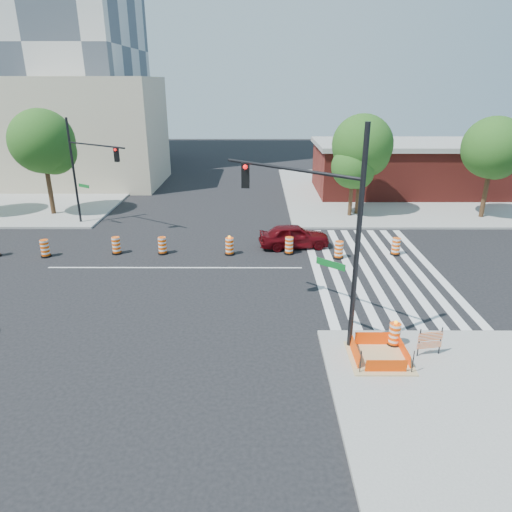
% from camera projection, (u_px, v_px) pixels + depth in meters
% --- Properties ---
extents(ground, '(120.00, 120.00, 0.00)m').
position_uv_depth(ground, '(175.00, 268.00, 25.13)').
color(ground, black).
rests_on(ground, ground).
extents(sidewalk_ne, '(22.00, 22.00, 0.15)m').
position_uv_depth(sidewalk_ne, '(404.00, 192.00, 41.85)').
color(sidewalk_ne, gray).
rests_on(sidewalk_ne, ground).
extents(sidewalk_nw, '(22.00, 22.00, 0.15)m').
position_uv_depth(sidewalk_nw, '(13.00, 192.00, 41.96)').
color(sidewalk_nw, gray).
rests_on(sidewalk_nw, ground).
extents(crosswalk_east, '(6.75, 13.50, 0.01)m').
position_uv_depth(crosswalk_east, '(373.00, 268.00, 25.09)').
color(crosswalk_east, silver).
rests_on(crosswalk_east, ground).
extents(lane_centerline, '(14.00, 0.12, 0.01)m').
position_uv_depth(lane_centerline, '(175.00, 268.00, 25.13)').
color(lane_centerline, silver).
rests_on(lane_centerline, ground).
extents(excavation_pit, '(2.20, 2.20, 0.90)m').
position_uv_depth(excavation_pit, '(379.00, 357.00, 16.62)').
color(excavation_pit, tan).
rests_on(excavation_pit, ground).
extents(brick_storefront, '(16.50, 8.50, 4.60)m').
position_uv_depth(brick_storefront, '(407.00, 168.00, 41.04)').
color(brick_storefront, maroon).
rests_on(brick_storefront, ground).
extents(beige_midrise, '(14.00, 10.00, 10.00)m').
position_uv_depth(beige_midrise, '(86.00, 132.00, 43.90)').
color(beige_midrise, '#C4B496').
rests_on(beige_midrise, ground).
extents(red_coupe, '(4.47, 2.28, 1.46)m').
position_uv_depth(red_coupe, '(294.00, 236.00, 27.99)').
color(red_coupe, '#4E060B').
rests_on(red_coupe, ground).
extents(signal_pole_se, '(4.85, 4.17, 8.27)m').
position_uv_depth(signal_pole_se, '(317.00, 214.00, 16.73)').
color(signal_pole_se, black).
rests_on(signal_pole_se, ground).
extents(signal_pole_nw, '(4.66, 3.07, 7.22)m').
position_uv_depth(signal_pole_nw, '(87.00, 164.00, 30.56)').
color(signal_pole_nw, black).
rests_on(signal_pole_nw, ground).
extents(pit_drum, '(0.54, 0.54, 1.06)m').
position_uv_depth(pit_drum, '(394.00, 335.00, 17.33)').
color(pit_drum, black).
rests_on(pit_drum, ground).
extents(barricade, '(0.94, 0.20, 1.12)m').
position_uv_depth(barricade, '(430.00, 340.00, 16.65)').
color(barricade, '#FC5005').
rests_on(barricade, ground).
extents(tree_north_b, '(4.62, 4.62, 7.86)m').
position_uv_depth(tree_north_b, '(44.00, 145.00, 33.12)').
color(tree_north_b, '#382314').
rests_on(tree_north_b, ground).
extents(tree_north_c, '(3.20, 3.16, 5.38)m').
position_uv_depth(tree_north_c, '(353.00, 169.00, 33.22)').
color(tree_north_c, '#382314').
rests_on(tree_north_c, ground).
extents(tree_north_d, '(4.41, 4.41, 7.50)m').
position_uv_depth(tree_north_d, '(363.00, 148.00, 33.24)').
color(tree_north_d, '#382314').
rests_on(tree_north_d, ground).
extents(tree_north_e, '(4.35, 4.35, 7.40)m').
position_uv_depth(tree_north_e, '(493.00, 151.00, 32.37)').
color(tree_north_e, '#382314').
rests_on(tree_north_e, ground).
extents(median_drum_1, '(0.60, 0.60, 1.02)m').
position_uv_depth(median_drum_1, '(45.00, 249.00, 26.54)').
color(median_drum_1, black).
rests_on(median_drum_1, ground).
extents(median_drum_2, '(0.60, 0.60, 1.02)m').
position_uv_depth(median_drum_2, '(116.00, 246.00, 27.01)').
color(median_drum_2, black).
rests_on(median_drum_2, ground).
extents(median_drum_3, '(0.60, 0.60, 1.02)m').
position_uv_depth(median_drum_3, '(162.00, 246.00, 27.00)').
color(median_drum_3, black).
rests_on(median_drum_3, ground).
extents(median_drum_4, '(0.60, 0.60, 1.18)m').
position_uv_depth(median_drum_4, '(230.00, 247.00, 26.88)').
color(median_drum_4, black).
rests_on(median_drum_4, ground).
extents(median_drum_5, '(0.60, 0.60, 1.02)m').
position_uv_depth(median_drum_5, '(289.00, 246.00, 27.00)').
color(median_drum_5, black).
rests_on(median_drum_5, ground).
extents(median_drum_6, '(0.60, 0.60, 1.02)m').
position_uv_depth(median_drum_6, '(339.00, 250.00, 26.31)').
color(median_drum_6, black).
rests_on(median_drum_6, ground).
extents(median_drum_7, '(0.60, 0.60, 1.02)m').
position_uv_depth(median_drum_7, '(396.00, 247.00, 26.85)').
color(median_drum_7, black).
rests_on(median_drum_7, ground).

